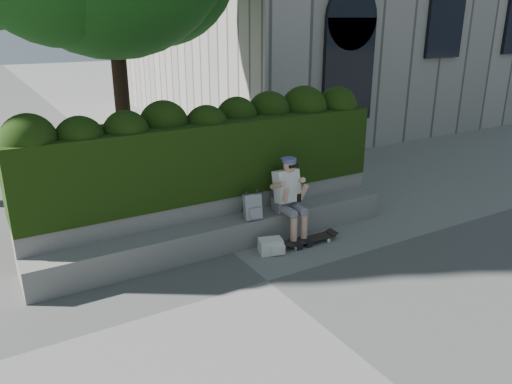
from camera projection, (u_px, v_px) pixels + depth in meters
ground at (268, 281)px, 6.98m from camera, size 80.00×80.00×0.00m
bench_ledge at (226, 235)px, 7.92m from camera, size 6.00×0.45×0.45m
planter_wall at (213, 216)px, 8.26m from camera, size 6.00×0.50×0.75m
hedge at (205, 156)px, 8.12m from camera, size 6.00×1.00×1.20m
person at (289, 196)px, 8.11m from camera, size 0.40×0.76×1.38m
skateboard at (309, 239)px, 8.11m from camera, size 0.90×0.25×0.09m
backpack_plaid at (253, 207)px, 7.91m from camera, size 0.30×0.20×0.40m
backpack_ground at (271, 246)px, 7.78m from camera, size 0.41×0.34×0.23m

